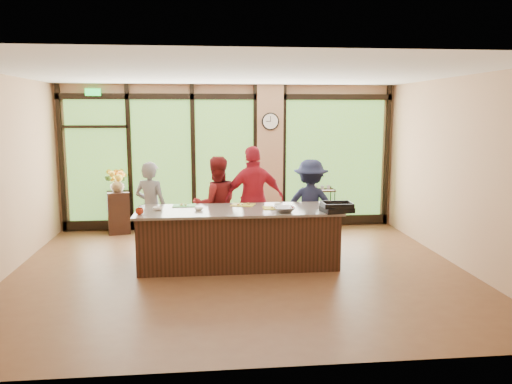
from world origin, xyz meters
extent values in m
plane|color=brown|center=(0.00, 0.00, 0.00)|extent=(7.00, 7.00, 0.00)
plane|color=silver|center=(0.00, 0.00, 3.00)|extent=(7.00, 7.00, 0.00)
plane|color=tan|center=(0.00, 3.00, 1.50)|extent=(7.00, 0.00, 7.00)
plane|color=tan|center=(3.50, 0.00, 1.50)|extent=(0.00, 6.00, 6.00)
cube|color=tan|center=(0.85, 2.94, 1.50)|extent=(0.55, 0.12, 3.00)
cube|color=black|center=(0.00, 2.95, 2.75)|extent=(6.90, 0.08, 0.12)
cube|color=black|center=(0.00, 2.95, 0.12)|extent=(6.90, 0.08, 0.20)
cube|color=#19D83F|center=(-2.70, 2.90, 2.83)|extent=(0.30, 0.04, 0.14)
cube|color=#2B6222|center=(-2.70, 2.97, 1.45)|extent=(1.20, 0.02, 2.50)
cube|color=#2B6222|center=(-1.40, 2.97, 1.45)|extent=(1.20, 0.02, 2.50)
cube|color=#2B6222|center=(-0.10, 2.97, 1.45)|extent=(1.20, 0.02, 2.50)
cube|color=#2B6222|center=(2.25, 2.97, 1.45)|extent=(2.10, 0.02, 2.50)
cube|color=black|center=(-3.40, 2.95, 1.50)|extent=(0.08, 0.08, 3.00)
cube|color=black|center=(-2.05, 2.95, 1.50)|extent=(0.08, 0.08, 3.00)
cube|color=black|center=(-0.75, 2.95, 1.50)|extent=(0.08, 0.08, 3.00)
cube|color=black|center=(0.55, 2.95, 1.50)|extent=(0.08, 0.08, 3.00)
cube|color=black|center=(1.15, 2.95, 1.50)|extent=(0.08, 0.08, 3.00)
cube|color=black|center=(3.40, 2.95, 1.50)|extent=(0.08, 0.08, 3.00)
cube|color=#321910|center=(0.00, 0.30, 0.44)|extent=(3.10, 1.00, 0.88)
cube|color=gray|center=(0.00, 0.30, 0.90)|extent=(3.20, 1.10, 0.04)
cylinder|color=black|center=(0.85, 2.87, 2.25)|extent=(0.36, 0.04, 0.36)
cylinder|color=white|center=(0.85, 2.85, 2.25)|extent=(0.31, 0.01, 0.31)
cube|color=black|center=(0.85, 2.85, 2.30)|extent=(0.01, 0.00, 0.11)
cube|color=black|center=(0.80, 2.85, 2.25)|extent=(0.09, 0.00, 0.01)
imported|color=gray|center=(-1.45, 1.14, 0.81)|extent=(0.69, 0.58, 1.61)
imported|color=maroon|center=(-0.32, 1.12, 0.85)|extent=(0.94, 0.80, 1.69)
imported|color=#AD1A2B|center=(0.33, 1.07, 0.93)|extent=(1.17, 0.68, 1.87)
imported|color=#1A1F39|center=(1.34, 1.08, 0.81)|extent=(1.18, 0.88, 1.62)
cube|color=black|center=(1.50, -0.08, 0.96)|extent=(0.50, 0.42, 0.08)
imported|color=silver|center=(0.69, 0.00, 0.96)|extent=(0.38, 0.38, 0.08)
cube|color=green|center=(-0.86, 0.67, 0.93)|extent=(0.37, 0.28, 0.01)
cube|color=gold|center=(0.10, 0.63, 0.93)|extent=(0.44, 0.38, 0.01)
cube|color=gold|center=(0.59, 0.31, 0.93)|extent=(0.38, 0.29, 0.01)
imported|color=white|center=(-1.26, 0.34, 0.94)|extent=(0.17, 0.17, 0.05)
imported|color=white|center=(-0.62, 0.27, 0.94)|extent=(0.15, 0.15, 0.04)
imported|color=white|center=(0.68, 0.56, 0.94)|extent=(0.17, 0.17, 0.03)
imported|color=#A02510|center=(-1.50, 0.02, 0.97)|extent=(0.13, 0.13, 0.10)
cube|color=#321910|center=(-2.27, 2.72, 0.43)|extent=(0.51, 0.51, 0.85)
imported|color=olive|center=(-2.27, 2.72, 1.00)|extent=(0.38, 0.38, 0.30)
cube|color=#321910|center=(1.87, 2.75, 0.17)|extent=(0.69, 0.41, 0.03)
cube|color=#321910|center=(1.87, 2.75, 0.81)|extent=(0.69, 0.41, 0.03)
cylinder|color=black|center=(1.56, 2.58, 0.43)|extent=(0.02, 0.02, 0.86)
cylinder|color=black|center=(2.17, 2.58, 0.43)|extent=(0.02, 0.02, 0.86)
cylinder|color=black|center=(1.56, 2.92, 0.43)|extent=(0.02, 0.02, 0.86)
cylinder|color=black|center=(2.17, 2.92, 0.43)|extent=(0.02, 0.02, 0.86)
imported|color=silver|center=(1.66, 2.75, 0.87)|extent=(0.10, 0.10, 0.09)
imported|color=silver|center=(1.80, 2.75, 0.87)|extent=(0.10, 0.10, 0.09)
imported|color=silver|center=(1.94, 2.75, 0.87)|extent=(0.10, 0.10, 0.09)
imported|color=silver|center=(2.08, 2.75, 0.87)|extent=(0.10, 0.10, 0.09)
camera|label=1|loc=(-0.51, -7.45, 2.44)|focal=35.00mm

